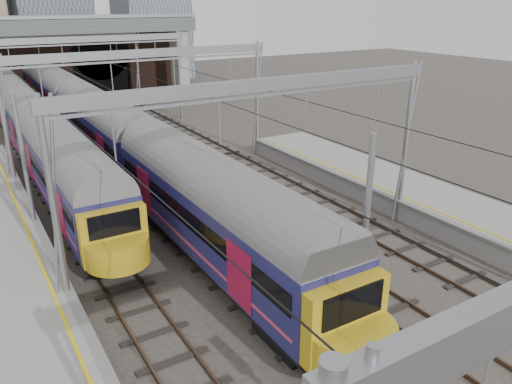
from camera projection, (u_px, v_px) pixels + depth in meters
ground at (400, 365)px, 15.52m from camera, size 160.00×160.00×0.00m
tracks at (196, 206)px, 27.48m from camera, size 14.40×80.00×0.22m
overhead_line at (147, 72)px, 30.30m from camera, size 16.80×80.00×8.00m
retaining_wall at (67, 60)px, 56.05m from camera, size 28.00×2.75×9.00m
overbridge at (61, 36)px, 49.59m from camera, size 28.00×3.00×9.25m
train_main at (76, 107)px, 40.41m from camera, size 2.88×66.67×4.93m
train_second at (24, 116)px, 37.76m from camera, size 2.70×46.88×4.68m
equip_cover_a at (304, 302)px, 18.70m from camera, size 1.10×0.89×0.11m
equip_cover_b at (344, 357)px, 15.81m from camera, size 1.08×0.87×0.11m
equip_cover_c at (358, 266)px, 21.20m from camera, size 0.81×0.58×0.10m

